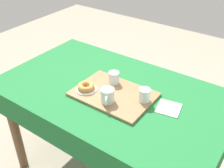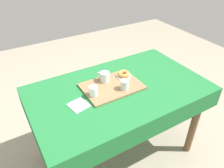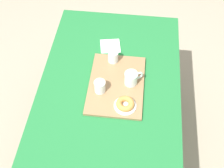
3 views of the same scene
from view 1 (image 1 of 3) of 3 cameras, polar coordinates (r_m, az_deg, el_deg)
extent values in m
cube|color=#1E6B33|center=(1.64, -0.14, -1.67)|extent=(1.39, 0.84, 0.03)
cube|color=#1E6B33|center=(1.99, 6.82, 1.95)|extent=(1.39, 0.01, 0.14)
cube|color=#1E6B33|center=(1.46, -9.84, -12.08)|extent=(1.39, 0.01, 0.14)
cube|color=#1E6B33|center=(2.11, -15.74, 2.77)|extent=(0.01, 0.84, 0.14)
cylinder|color=brown|center=(1.96, 20.81, -12.25)|extent=(0.06, 0.06, 0.74)
cylinder|color=brown|center=(2.39, -7.44, -0.71)|extent=(0.06, 0.06, 0.74)
cylinder|color=brown|center=(2.07, -19.63, -8.98)|extent=(0.06, 0.06, 0.74)
cube|color=olive|center=(1.58, 0.31, -2.17)|extent=(0.46, 0.32, 0.02)
cylinder|color=silver|center=(1.49, -0.95, -2.38)|extent=(0.08, 0.08, 0.08)
cylinder|color=#5B230A|center=(1.50, -0.95, -2.60)|extent=(0.07, 0.07, 0.06)
torus|color=silver|center=(1.45, -1.16, -3.49)|extent=(0.04, 0.05, 0.05)
cylinder|color=silver|center=(1.51, 6.90, -2.22)|extent=(0.06, 0.06, 0.08)
cylinder|color=silver|center=(1.52, 6.87, -2.57)|extent=(0.05, 0.05, 0.05)
cylinder|color=silver|center=(1.65, 0.40, 1.31)|extent=(0.06, 0.06, 0.08)
cylinder|color=silver|center=(1.66, 0.39, 0.84)|extent=(0.05, 0.05, 0.04)
cylinder|color=white|center=(1.61, -5.41, -1.10)|extent=(0.13, 0.13, 0.01)
torus|color=#BC7F3D|center=(1.60, -5.44, -0.50)|extent=(0.10, 0.10, 0.03)
cube|color=white|center=(1.52, 11.78, -4.98)|extent=(0.14, 0.15, 0.01)
camera|label=2|loc=(2.26, 40.30, 28.40)|focal=34.81mm
camera|label=3|loc=(2.08, -35.57, 41.83)|focal=47.25mm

